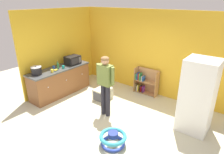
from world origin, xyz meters
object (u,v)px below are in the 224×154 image
(green_glass_bottle, at_px, (58,66))
(yellow_cup, at_px, (52,71))
(microwave, at_px, (73,60))
(baby_walker, at_px, (113,139))
(refrigerator, at_px, (198,96))
(pet_carrier, at_px, (103,94))
(banana_bunch, at_px, (56,70))
(standing_person, at_px, (105,81))
(red_cup, at_px, (80,60))
(teal_cup, at_px, (63,67))
(crock_pot, at_px, (36,71))
(blue_cup, at_px, (54,67))
(bookshelf, at_px, (145,83))
(kitchen_counter, at_px, (60,81))

(green_glass_bottle, xyz_separation_m, yellow_cup, (0.12, -0.32, -0.05))
(microwave, bearing_deg, baby_walker, -27.48)
(green_glass_bottle, bearing_deg, refrigerator, 11.05)
(pet_carrier, bearing_deg, banana_bunch, -149.03)
(standing_person, xyz_separation_m, yellow_cup, (-1.86, -0.28, -0.06))
(pet_carrier, xyz_separation_m, red_cup, (-1.40, 0.39, 0.77))
(microwave, relative_size, red_cup, 5.05)
(standing_person, xyz_separation_m, teal_cup, (-1.88, 0.16, -0.06))
(pet_carrier, xyz_separation_m, green_glass_bottle, (-1.34, -0.60, 0.82))
(baby_walker, relative_size, crock_pot, 1.98)
(pet_carrier, bearing_deg, microwave, 178.73)
(yellow_cup, bearing_deg, refrigerator, 15.75)
(green_glass_bottle, bearing_deg, blue_cup, -150.67)
(standing_person, height_order, blue_cup, standing_person)
(teal_cup, xyz_separation_m, blue_cup, (-0.23, -0.19, 0.00))
(teal_cup, relative_size, yellow_cup, 1.00)
(refrigerator, xyz_separation_m, pet_carrier, (-2.72, -0.20, -0.71))
(standing_person, distance_m, baby_walker, 1.50)
(pet_carrier, bearing_deg, blue_cup, -155.50)
(crock_pot, height_order, blue_cup, crock_pot)
(microwave, xyz_separation_m, red_cup, (-0.05, 0.36, -0.09))
(pet_carrier, distance_m, blue_cup, 1.79)
(banana_bunch, bearing_deg, bookshelf, 43.68)
(kitchen_counter, xyz_separation_m, crock_pot, (-0.07, -0.76, 0.57))
(pet_carrier, bearing_deg, teal_cup, -158.95)
(bookshelf, height_order, crock_pot, crock_pot)
(standing_person, xyz_separation_m, crock_pot, (-2.08, -0.66, 0.01))
(kitchen_counter, xyz_separation_m, red_cup, (-0.03, 0.93, 0.50))
(red_cup, bearing_deg, blue_cup, -93.82)
(refrigerator, relative_size, yellow_cup, 18.74)
(baby_walker, height_order, blue_cup, blue_cup)
(red_cup, bearing_deg, pet_carrier, -15.73)
(kitchen_counter, distance_m, pet_carrier, 1.50)
(refrigerator, xyz_separation_m, blue_cup, (-4.19, -0.87, 0.06))
(green_glass_bottle, bearing_deg, red_cup, 93.32)
(banana_bunch, bearing_deg, yellow_cup, -79.11)
(baby_walker, bearing_deg, green_glass_bottle, 163.10)
(yellow_cup, distance_m, red_cup, 1.32)
(kitchen_counter, distance_m, blue_cup, 0.52)
(teal_cup, bearing_deg, banana_bunch, -92.99)
(green_glass_bottle, xyz_separation_m, red_cup, (-0.06, 0.99, -0.05))
(kitchen_counter, bearing_deg, yellow_cup, -67.91)
(green_glass_bottle, distance_m, red_cup, 1.00)
(standing_person, distance_m, yellow_cup, 1.88)
(yellow_cup, bearing_deg, bookshelf, 46.43)
(baby_walker, relative_size, pet_carrier, 1.09)
(teal_cup, distance_m, yellow_cup, 0.44)
(standing_person, xyz_separation_m, baby_walker, (0.90, -0.84, -0.85))
(banana_bunch, relative_size, green_glass_bottle, 0.64)
(microwave, distance_m, blue_cup, 0.72)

